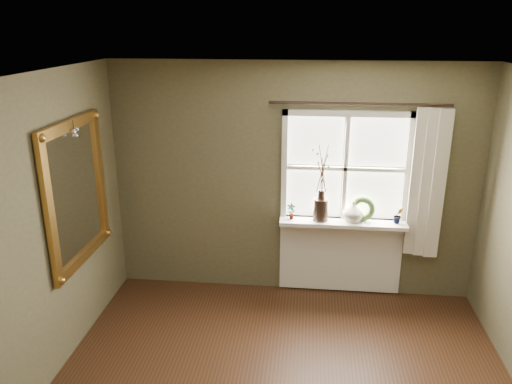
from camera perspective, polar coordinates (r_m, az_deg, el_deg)
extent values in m
plane|color=silver|center=(2.99, 3.25, 11.91)|extent=(4.50, 4.50, 0.00)
cube|color=brown|center=(5.52, 4.30, 1.27)|extent=(4.00, 0.10, 2.60)
cube|color=white|center=(5.60, 9.81, -3.18)|extent=(1.36, 0.06, 0.06)
cube|color=white|center=(5.27, 10.52, 8.80)|extent=(1.36, 0.06, 0.06)
cube|color=white|center=(5.40, 3.25, 2.88)|extent=(0.06, 0.06, 1.24)
cube|color=white|center=(5.49, 16.94, 2.36)|extent=(0.06, 0.06, 1.24)
cube|color=white|center=(5.41, 10.16, 2.63)|extent=(1.24, 0.05, 0.04)
cube|color=white|center=(5.41, 10.16, 2.63)|extent=(0.04, 0.05, 1.12)
cube|color=white|center=(5.34, 6.83, 5.88)|extent=(0.59, 0.01, 0.53)
cube|color=white|center=(5.39, 13.78, 5.58)|extent=(0.59, 0.01, 0.53)
cube|color=white|center=(5.50, 6.59, -0.12)|extent=(0.59, 0.01, 0.53)
cube|color=white|center=(5.55, 13.31, -0.35)|extent=(0.59, 0.01, 0.53)
cube|color=white|center=(5.50, 9.87, -3.47)|extent=(1.36, 0.26, 0.04)
cube|color=white|center=(5.78, 9.57, -7.10)|extent=(1.36, 0.04, 0.88)
cylinder|color=black|center=(5.44, 7.40, -2.00)|extent=(0.18, 0.18, 0.24)
imported|color=beige|center=(5.46, 11.04, -2.19)|extent=(0.26, 0.26, 0.23)
torus|color=#324920|center=(5.51, 12.06, -2.21)|extent=(0.27, 0.12, 0.27)
imported|color=#324920|center=(5.45, 4.05, -2.20)|extent=(0.10, 0.07, 0.18)
imported|color=#324920|center=(5.53, 15.94, -2.57)|extent=(0.11, 0.09, 0.18)
cube|color=beige|center=(5.48, 18.93, 0.85)|extent=(0.36, 0.12, 1.59)
cylinder|color=black|center=(5.22, 11.74, 9.84)|extent=(1.84, 0.03, 0.03)
cube|color=white|center=(4.90, -19.86, -0.06)|extent=(0.02, 0.94, 1.16)
cube|color=#AC7932|center=(4.74, -20.59, 7.17)|extent=(0.05, 1.14, 0.10)
cube|color=#AC7932|center=(5.12, -18.98, -6.76)|extent=(0.05, 1.14, 0.10)
cube|color=#AC7932|center=(4.46, -22.57, -2.22)|extent=(0.05, 0.10, 1.16)
cube|color=#AC7932|center=(5.34, -17.41, 1.73)|extent=(0.05, 0.10, 1.16)
sphere|color=silver|center=(4.70, -20.13, 6.50)|extent=(0.04, 0.04, 0.04)
sphere|color=silver|center=(4.74, -19.92, 6.11)|extent=(0.04, 0.04, 0.04)
sphere|color=silver|center=(4.75, -19.83, 6.78)|extent=(0.04, 0.04, 0.04)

